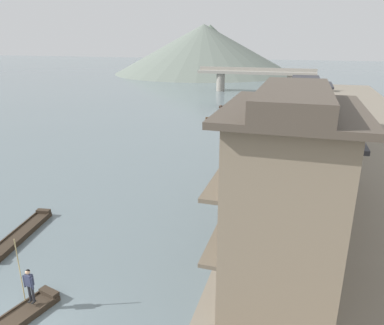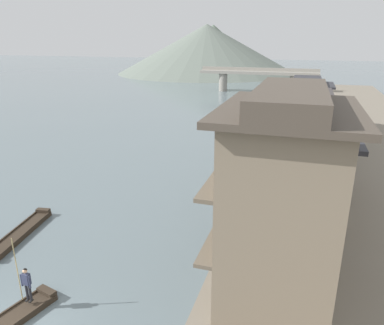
# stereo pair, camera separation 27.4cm
# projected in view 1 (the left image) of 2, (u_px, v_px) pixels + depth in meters

# --- Properties ---
(riverbank_right) EXTENTS (18.00, 110.00, 0.65)m
(riverbank_right) POSITION_uv_depth(u_px,v_px,m) (355.00, 150.00, 36.85)
(riverbank_right) COLOR slate
(riverbank_right) RESTS_ON ground
(boatman_person) EXTENTS (0.57, 0.26, 3.04)m
(boatman_person) POSITION_uv_depth(u_px,v_px,m) (29.00, 282.00, 15.16)
(boatman_person) COLOR black
(boatman_person) RESTS_ON boat_foreground_poled
(boat_moored_nearest) EXTENTS (4.42, 1.08, 0.68)m
(boat_moored_nearest) POSITION_uv_depth(u_px,v_px,m) (232.00, 107.00, 60.24)
(boat_moored_nearest) COLOR #423328
(boat_moored_nearest) RESTS_ON ground
(boat_moored_second) EXTENTS (2.25, 3.93, 0.72)m
(boat_moored_second) POSITION_uv_depth(u_px,v_px,m) (210.00, 121.00, 49.82)
(boat_moored_second) COLOR brown
(boat_moored_second) RESTS_ON ground
(boat_moored_third) EXTENTS (2.01, 5.58, 0.45)m
(boat_moored_third) POSITION_uv_depth(u_px,v_px,m) (232.00, 180.00, 29.59)
(boat_moored_third) COLOR brown
(boat_moored_third) RESTS_ON ground
(boat_moored_far) EXTENTS (1.31, 5.23, 0.79)m
(boat_moored_far) POSITION_uv_depth(u_px,v_px,m) (254.00, 128.00, 45.82)
(boat_moored_far) COLOR brown
(boat_moored_far) RESTS_ON ground
(boat_midriver_drifting) EXTENTS (1.80, 5.71, 0.47)m
(boat_midriver_drifting) POSITION_uv_depth(u_px,v_px,m) (20.00, 235.00, 21.30)
(boat_midriver_drifting) COLOR #33281E
(boat_midriver_drifting) RESTS_ON ground
(boat_midriver_upstream) EXTENTS (1.70, 4.94, 0.44)m
(boat_midriver_upstream) POSITION_uv_depth(u_px,v_px,m) (269.00, 108.00, 60.15)
(boat_midriver_upstream) COLOR #423328
(boat_midriver_upstream) RESTS_ON ground
(house_waterfront_nearest) EXTENTS (5.35, 7.08, 8.74)m
(house_waterfront_nearest) POSITION_uv_depth(u_px,v_px,m) (285.00, 198.00, 14.66)
(house_waterfront_nearest) COLOR #7F705B
(house_waterfront_nearest) RESTS_ON riverbank_right
(house_waterfront_second) EXTENTS (6.37, 6.35, 6.14)m
(house_waterfront_second) POSITION_uv_depth(u_px,v_px,m) (299.00, 171.00, 21.38)
(house_waterfront_second) COLOR #7F705B
(house_waterfront_second) RESTS_ON riverbank_right
(house_waterfront_tall) EXTENTS (6.06, 5.89, 6.14)m
(house_waterfront_tall) POSITION_uv_depth(u_px,v_px,m) (298.00, 145.00, 26.52)
(house_waterfront_tall) COLOR #75604C
(house_waterfront_tall) RESTS_ON riverbank_right
(house_waterfront_narrow) EXTENTS (5.65, 5.59, 6.14)m
(house_waterfront_narrow) POSITION_uv_depth(u_px,v_px,m) (298.00, 127.00, 31.97)
(house_waterfront_narrow) COLOR gray
(house_waterfront_narrow) RESTS_ON riverbank_right
(house_waterfront_far) EXTENTS (5.83, 6.51, 6.14)m
(house_waterfront_far) POSITION_uv_depth(u_px,v_px,m) (300.00, 114.00, 37.24)
(house_waterfront_far) COLOR #7F705B
(house_waterfront_far) RESTS_ON riverbank_right
(house_waterfront_end) EXTENTS (6.28, 5.69, 6.14)m
(house_waterfront_end) POSITION_uv_depth(u_px,v_px,m) (303.00, 104.00, 43.00)
(house_waterfront_end) COLOR #7F705B
(house_waterfront_end) RESTS_ON riverbank_right
(stone_bridge) EXTENTS (24.99, 2.40, 5.12)m
(stone_bridge) POSITION_uv_depth(u_px,v_px,m) (255.00, 76.00, 77.16)
(stone_bridge) COLOR gray
(stone_bridge) RESTS_ON ground
(hill_far_west) EXTENTS (58.70, 58.70, 15.43)m
(hill_far_west) POSITION_uv_depth(u_px,v_px,m) (204.00, 49.00, 119.46)
(hill_far_west) COLOR slate
(hill_far_west) RESTS_ON ground
(hill_far_centre) EXTENTS (37.21, 37.21, 15.65)m
(hill_far_centre) POSITION_uv_depth(u_px,v_px,m) (210.00, 48.00, 130.62)
(hill_far_centre) COLOR #5B6B5B
(hill_far_centre) RESTS_ON ground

